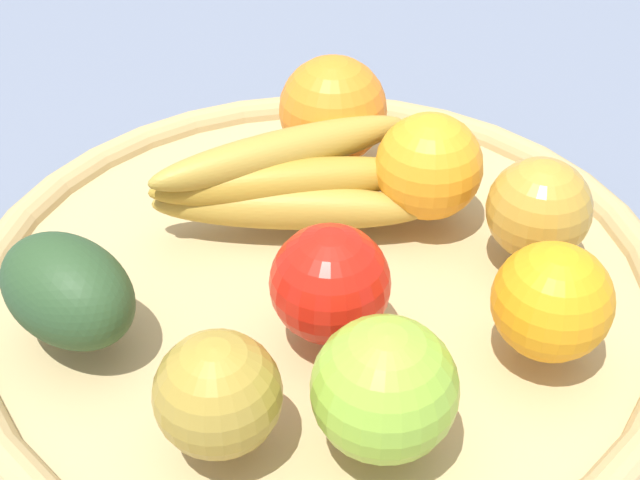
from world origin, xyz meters
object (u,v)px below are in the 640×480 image
object	(u,v)px
banana_bunch	(287,180)
apple_0	(330,284)
apple_2	(539,209)
orange_1	(552,302)
avocado	(67,290)
orange_0	(333,110)
orange_2	(429,166)
apple_3	(384,389)
apple_1	(218,394)

from	to	relation	value
banana_bunch	apple_0	distance (m)	0.12
apple_2	orange_1	bearing A→B (deg)	-57.52
avocado	orange_0	distance (m)	0.25
avocado	orange_1	xyz separation A→B (m)	(0.22, 0.16, 0.00)
banana_bunch	apple_2	size ratio (longest dim) A/B	2.70
orange_2	orange_0	xyz separation A→B (m)	(-0.09, 0.01, 0.00)
orange_0	banana_bunch	bearing A→B (deg)	-73.90
banana_bunch	avocado	distance (m)	0.17
orange_2	orange_1	world-z (taller)	orange_2
orange_2	apple_3	xyz separation A→B (m)	(0.09, -0.18, 0.00)
apple_3	banana_bunch	xyz separation A→B (m)	(-0.17, 0.12, -0.01)
avocado	apple_2	bearing A→B (deg)	53.74
apple_0	apple_2	distance (m)	0.15
orange_1	orange_0	bearing A→B (deg)	159.42
apple_0	avocado	bearing A→B (deg)	-140.52
banana_bunch	orange_0	distance (m)	0.08
orange_2	apple_1	world-z (taller)	orange_2
apple_3	orange_0	world-z (taller)	orange_0
orange_2	apple_1	xyz separation A→B (m)	(0.03, -0.23, -0.00)
orange_0	orange_2	bearing A→B (deg)	-9.01
banana_bunch	orange_1	size ratio (longest dim) A/B	2.65
apple_2	avocado	bearing A→B (deg)	-126.26
avocado	apple_2	size ratio (longest dim) A/B	1.37
apple_2	apple_1	world-z (taller)	apple_2
orange_0	apple_1	xyz separation A→B (m)	(0.12, -0.25, -0.01)
orange_1	orange_0	xyz separation A→B (m)	(-0.22, 0.08, 0.01)
orange_2	apple_3	bearing A→B (deg)	-62.82
banana_bunch	avocado	bearing A→B (deg)	-97.90
apple_3	avocado	size ratio (longest dim) A/B	0.81
apple_0	orange_0	bearing A→B (deg)	127.72
apple_0	apple_1	world-z (taller)	apple_0
apple_0	orange_2	bearing A→B (deg)	99.10
apple_3	apple_2	xyz separation A→B (m)	(-0.01, 0.19, -0.00)
orange_2	banana_bunch	bearing A→B (deg)	-137.99
apple_3	apple_2	bearing A→B (deg)	94.30
apple_3	orange_1	world-z (taller)	apple_3
avocado	orange_0	world-z (taller)	orange_0
orange_2	avocado	bearing A→B (deg)	-112.29
apple_3	apple_1	distance (m)	0.08
apple_3	apple_0	world-z (taller)	apple_3
banana_bunch	avocado	size ratio (longest dim) A/B	1.97
apple_2	apple_1	xyz separation A→B (m)	(-0.05, -0.24, -0.00)
orange_2	avocado	world-z (taller)	orange_2
orange_1	apple_2	world-z (taller)	orange_1
banana_bunch	apple_2	distance (m)	0.17
banana_bunch	apple_1	world-z (taller)	apple_1
apple_1	banana_bunch	bearing A→B (deg)	120.50
orange_2	apple_1	distance (m)	0.24
orange_2	banana_bunch	size ratio (longest dim) A/B	0.40
orange_0	apple_0	bearing A→B (deg)	-52.28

